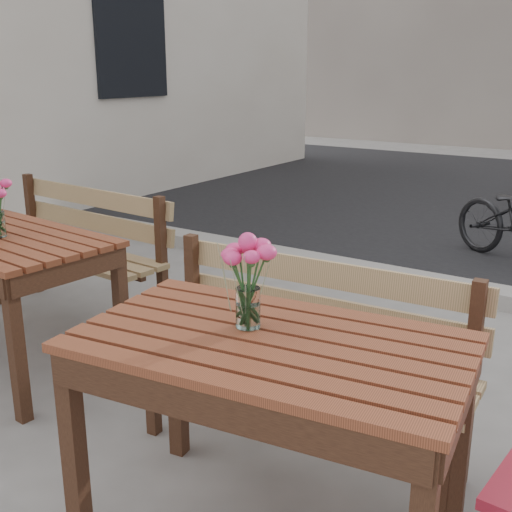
{
  "coord_description": "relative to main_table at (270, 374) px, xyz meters",
  "views": [
    {
      "loc": [
        0.98,
        -1.65,
        1.68
      ],
      "look_at": [
        -0.19,
        0.11,
        1.05
      ],
      "focal_mm": 45.0,
      "sensor_mm": 36.0,
      "label": 1
    }
  ],
  "objects": [
    {
      "name": "main_bench",
      "position": [
        -0.18,
        0.61,
        -0.12
      ],
      "size": [
        1.5,
        0.53,
        0.92
      ],
      "rotation": [
        0.0,
        0.0,
        0.06
      ],
      "color": "olive",
      "rests_on": "ground"
    },
    {
      "name": "main_table",
      "position": [
        0.0,
        0.0,
        0.0
      ],
      "size": [
        1.4,
        0.92,
        0.81
      ],
      "rotation": [
        0.0,
        0.0,
        0.13
      ],
      "color": "#5C2C18",
      "rests_on": "ground"
    },
    {
      "name": "main_vase",
      "position": [
        -0.12,
        0.04,
        0.34
      ],
      "size": [
        0.18,
        0.18,
        0.34
      ],
      "color": "white",
      "rests_on": "main_table"
    },
    {
      "name": "second_table",
      "position": [
        -2.01,
        0.4,
        -0.02
      ],
      "size": [
        1.34,
        0.86,
        0.79
      ],
      "rotation": [
        0.0,
        0.0,
        -0.09
      ],
      "color": "#5C2C18",
      "rests_on": "ground"
    },
    {
      "name": "second_bench",
      "position": [
        -2.27,
        1.18,
        -0.11
      ],
      "size": [
        1.54,
        0.55,
        0.94
      ],
      "rotation": [
        0.0,
        0.0,
        -0.07
      ],
      "color": "olive",
      "rests_on": "ground"
    }
  ]
}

